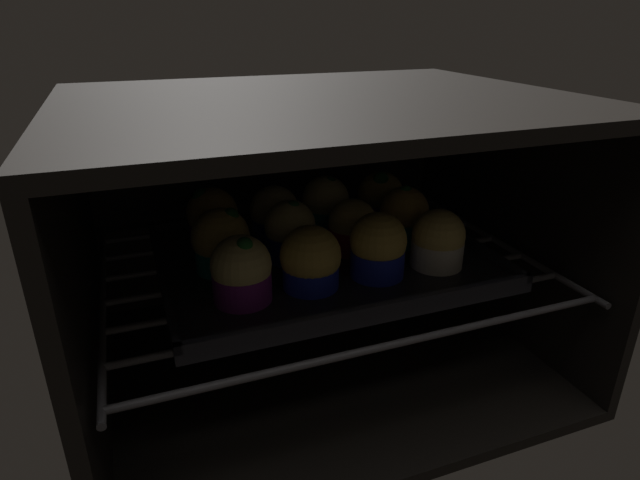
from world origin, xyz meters
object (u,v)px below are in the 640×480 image
object	(u,v)px
muffin_row2_col2	(326,205)
muffin_row2_col3	(380,199)
muffin_row0_col2	(378,247)
muffin_row1_col3	(404,217)
muffin_row0_col3	(438,241)
baking_tray	(320,257)
muffin_row2_col0	(212,218)
muffin_row1_col1	(290,232)
muffin_row1_col2	(352,228)
muffin_row0_col1	(311,260)
muffin_row1_col0	(221,242)
muffin_row2_col1	(274,214)
muffin_row0_col0	(241,272)

from	to	relation	value
muffin_row2_col2	muffin_row2_col3	distance (cm)	8.79
muffin_row0_col2	muffin_row1_col3	distance (cm)	10.97
muffin_row0_col3	muffin_row0_col2	bearing A→B (deg)	179.01
baking_tray	muffin_row2_col3	xyz separation A→B (cm)	(12.66, 7.98, 4.04)
muffin_row1_col3	muffin_row2_col0	distance (cm)	25.92
muffin_row1_col1	muffin_row1_col2	xyz separation A→B (cm)	(8.39, -0.54, -0.46)
muffin_row0_col1	muffin_row1_col0	xyz separation A→B (cm)	(-8.61, 8.07, 0.28)
baking_tray	muffin_row1_col0	distance (cm)	13.40
muffin_row2_col1	muffin_row1_col3	bearing A→B (deg)	-27.92
muffin_row0_col0	muffin_row2_col0	size ratio (longest dim) A/B	0.98
baking_tray	muffin_row1_col1	xyz separation A→B (cm)	(-3.93, 0.33, 4.11)
muffin_row0_col2	muffin_row1_col1	bearing A→B (deg)	134.53
muffin_row2_col1	baking_tray	bearing A→B (deg)	-64.92
muffin_row0_col2	muffin_row1_col3	bearing A→B (deg)	44.87
muffin_row1_col2	muffin_row2_col3	distance (cm)	11.59
muffin_row1_col3	muffin_row2_col0	bearing A→B (deg)	160.54
muffin_row1_col0	muffin_row1_col2	distance (cm)	17.22
muffin_row2_col0	muffin_row2_col2	distance (cm)	16.25
muffin_row0_col2	muffin_row0_col3	size ratio (longest dim) A/B	1.08
muffin_row1_col3	muffin_row2_col3	size ratio (longest dim) A/B	1.01
muffin_row0_col3	muffin_row1_col2	size ratio (longest dim) A/B	1.04
muffin_row0_col0	muffin_row1_col1	size ratio (longest dim) A/B	1.00
muffin_row1_col3	muffin_row2_col3	world-z (taller)	muffin_row1_col3
muffin_row1_col1	muffin_row1_col3	bearing A→B (deg)	-2.21
baking_tray	muffin_row0_col0	xyz separation A→B (cm)	(-12.15, -8.17, 3.95)
muffin_row1_col3	baking_tray	bearing A→B (deg)	178.62
muffin_row0_col2	muffin_row1_col0	size ratio (longest dim) A/B	0.99
baking_tray	muffin_row0_col1	world-z (taller)	muffin_row0_col1
baking_tray	muffin_row1_col0	bearing A→B (deg)	179.45
muffin_row0_col0	muffin_row1_col0	world-z (taller)	muffin_row1_col0
baking_tray	muffin_row1_col1	bearing A→B (deg)	175.24
muffin_row0_col1	muffin_row0_col3	bearing A→B (deg)	-0.78
muffin_row0_col3	muffin_row1_col0	xyz separation A→B (cm)	(-25.21, 8.29, 0.35)
muffin_row1_col0	muffin_row2_col3	bearing A→B (deg)	17.19
muffin_row0_col2	muffin_row2_col0	xyz separation A→B (cm)	(-16.67, 16.38, 0.08)
muffin_row0_col0	muffin_row1_col0	bearing A→B (deg)	94.11
muffin_row0_col1	muffin_row0_col2	size ratio (longest dim) A/B	0.94
baking_tray	muffin_row2_col2	distance (cm)	9.83
muffin_row2_col1	muffin_row2_col3	bearing A→B (deg)	-0.46
muffin_row1_col2	muffin_row2_col0	size ratio (longest dim) A/B	0.88
muffin_row1_col0	muffin_row1_col3	world-z (taller)	muffin_row1_col3
muffin_row1_col1	muffin_row1_col3	distance (cm)	16.00
muffin_row1_col3	muffin_row0_col0	bearing A→B (deg)	-161.97
muffin_row2_col1	muffin_row2_col2	world-z (taller)	muffin_row2_col2
muffin_row1_col0	muffin_row0_col3	bearing A→B (deg)	-18.21
muffin_row2_col3	muffin_row0_col3	bearing A→B (deg)	-90.70
baking_tray	muffin_row2_col3	bearing A→B (deg)	32.24
muffin_row0_col2	muffin_row2_col2	size ratio (longest dim) A/B	1.00
muffin_row2_col2	muffin_row2_col3	size ratio (longest dim) A/B	0.98
muffin_row0_col1	muffin_row0_col0	bearing A→B (deg)	-178.36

